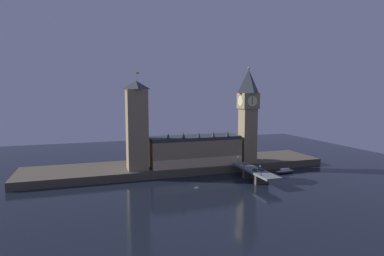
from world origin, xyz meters
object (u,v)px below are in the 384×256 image
object	(u,v)px
clock_tower	(248,112)
victoria_tower	(137,126)
street_lamp_near	(260,169)
street_lamp_far	(238,160)
street_lamp_mid	(262,163)
pedestrian_near_rail	(262,174)
pedestrian_mid_walk	(259,166)
car_northbound_lead	(245,166)
car_northbound_trail	(255,170)
car_southbound_lead	(261,169)
boat_downstream	(285,171)

from	to	relation	value
clock_tower	victoria_tower	size ratio (longest dim) A/B	1.08
street_lamp_near	street_lamp_far	world-z (taller)	street_lamp_far
street_lamp_near	street_lamp_mid	world-z (taller)	street_lamp_mid
pedestrian_near_rail	pedestrian_mid_walk	distance (m)	21.42
victoria_tower	street_lamp_mid	distance (m)	86.26
pedestrian_mid_walk	street_lamp_far	distance (m)	14.91
clock_tower	car_northbound_lead	world-z (taller)	clock_tower
car_northbound_trail	street_lamp_far	distance (m)	19.13
victoria_tower	street_lamp_far	xyz separation A→B (m)	(66.11, -18.49, -23.80)
clock_tower	pedestrian_mid_walk	distance (m)	44.86
car_northbound_lead	car_southbound_lead	xyz separation A→B (m)	(4.57, -13.20, -0.02)
pedestrian_near_rail	street_lamp_near	size ratio (longest dim) A/B	0.28
car_northbound_lead	car_southbound_lead	size ratio (longest dim) A/B	0.83
street_lamp_mid	pedestrian_near_rail	bearing A→B (deg)	-121.32
street_lamp_far	street_lamp_mid	bearing A→B (deg)	-55.96
street_lamp_mid	street_lamp_far	world-z (taller)	street_lamp_mid
car_northbound_lead	car_northbound_trail	xyz separation A→B (m)	(0.00, -13.77, 0.02)
victoria_tower	car_northbound_lead	world-z (taller)	victoria_tower
pedestrian_mid_walk	street_lamp_near	distance (m)	20.97
clock_tower	street_lamp_mid	distance (m)	44.84
street_lamp_near	street_lamp_far	distance (m)	29.44
pedestrian_mid_walk	boat_downstream	xyz separation A→B (m)	(25.34, 6.78, -6.97)
car_northbound_trail	pedestrian_mid_walk	world-z (taller)	pedestrian_mid_walk
car_northbound_trail	boat_downstream	distance (m)	35.91
car_northbound_lead	street_lamp_mid	xyz separation A→B (m)	(7.26, -9.84, 3.58)
car_southbound_lead	pedestrian_near_rail	distance (m)	14.11
clock_tower	street_lamp_near	distance (m)	58.31
victoria_tower	street_lamp_far	bearing A→B (deg)	-15.62
pedestrian_near_rail	boat_downstream	bearing A→B (deg)	37.18
pedestrian_mid_walk	street_lamp_near	size ratio (longest dim) A/B	0.27
victoria_tower	street_lamp_near	size ratio (longest dim) A/B	10.23
car_southbound_lead	street_lamp_far	bearing A→B (deg)	111.87
clock_tower	victoria_tower	world-z (taller)	clock_tower
victoria_tower	pedestrian_mid_walk	world-z (taller)	victoria_tower
pedestrian_near_rail	street_lamp_near	world-z (taller)	street_lamp_near
clock_tower	street_lamp_mid	size ratio (longest dim) A/B	10.35
pedestrian_mid_walk	street_lamp_mid	bearing A→B (deg)	-83.81
pedestrian_near_rail	street_lamp_mid	size ratio (longest dim) A/B	0.26
clock_tower	car_southbound_lead	bearing A→B (deg)	-104.02
clock_tower	victoria_tower	xyz separation A→B (m)	(-82.15, 1.39, -7.45)
car_northbound_trail	pedestrian_mid_walk	distance (m)	10.25
car_northbound_lead	street_lamp_mid	world-z (taller)	street_lamp_mid
street_lamp_mid	boat_downstream	world-z (taller)	street_lamp_mid
pedestrian_mid_walk	street_lamp_near	world-z (taller)	street_lamp_near
car_southbound_lead	street_lamp_near	world-z (taller)	street_lamp_near
car_northbound_lead	pedestrian_near_rail	size ratio (longest dim) A/B	2.18
street_lamp_near	boat_downstream	size ratio (longest dim) A/B	0.42
victoria_tower	car_southbound_lead	distance (m)	86.35
pedestrian_mid_walk	street_lamp_far	bearing A→B (deg)	130.87
car_southbound_lead	street_lamp_mid	xyz separation A→B (m)	(2.69, 3.36, 3.61)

